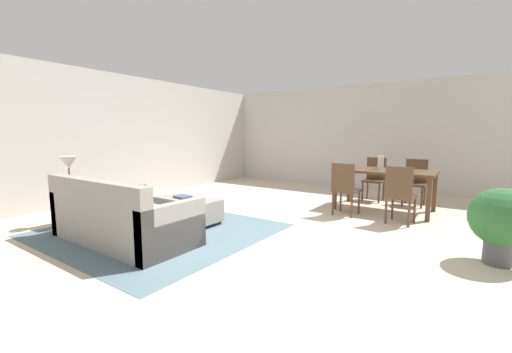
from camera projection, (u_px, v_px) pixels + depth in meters
name	position (u px, v px, depth m)	size (l,w,h in m)	color
ground_plane	(288.00, 242.00, 4.21)	(10.80, 10.80, 0.00)	beige
wall_back	(385.00, 137.00, 8.10)	(9.00, 0.12, 2.70)	beige
wall_left	(120.00, 137.00, 6.99)	(0.12, 11.00, 2.70)	beige
area_rug	(160.00, 230.00, 4.72)	(3.00, 2.80, 0.01)	slate
couch	(121.00, 220.00, 4.20)	(2.06, 0.93, 0.86)	gray
ottoman_table	(188.00, 208.00, 5.13)	(1.10, 0.50, 0.40)	gray
side_table	(71.00, 198.00, 4.94)	(0.40, 0.40, 0.55)	brown
table_lamp	(69.00, 164.00, 4.87)	(0.26, 0.26, 0.52)	brown
dining_table	(385.00, 175.00, 5.90)	(1.70, 0.96, 0.76)	#513823
dining_chair_near_left	(345.00, 186.00, 5.52)	(0.42, 0.42, 0.92)	#513823
dining_chair_near_right	(400.00, 192.00, 4.96)	(0.43, 0.43, 0.92)	#513823
dining_chair_far_left	(375.00, 176.00, 6.83)	(0.41, 0.41, 0.92)	#513823
dining_chair_far_right	(415.00, 179.00, 6.35)	(0.40, 0.40, 0.92)	#513823
vase_centerpiece	(381.00, 163.00, 5.96)	(0.11, 0.11, 0.25)	silver
book_on_ottoman	(183.00, 197.00, 5.13)	(0.26, 0.20, 0.03)	#3F4C72
potted_plant	(501.00, 220.00, 3.42)	(0.63, 0.63, 0.84)	#4C4C51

